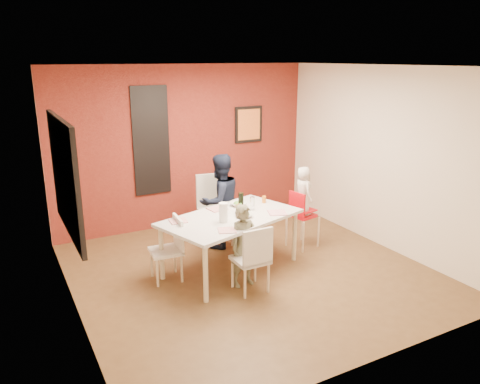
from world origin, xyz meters
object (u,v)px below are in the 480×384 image
child_far (220,201)px  paper_towel_roll (223,212)px  chair_left (171,245)px  toddler (303,191)px  dining_table (231,221)px  chair_near (253,256)px  high_chair (301,214)px  chair_far (214,205)px  child_near (244,246)px  wine_bottle (241,203)px

child_far → paper_towel_roll: (-0.41, -0.95, 0.17)m
chair_left → toddler: size_ratio=1.14×
dining_table → chair_near: chair_near is taller
high_chair → paper_towel_roll: 1.56m
chair_left → toddler: bearing=97.3°
chair_left → high_chair: (2.10, 0.08, 0.07)m
chair_far → high_chair: (1.05, -0.86, -0.06)m
dining_table → child_far: size_ratio=1.43×
dining_table → chair_left: 0.85m
paper_towel_roll → toddler: bearing=13.4°
chair_far → child_far: child_far is taller
toddler → chair_near: bearing=128.1°
chair_near → paper_towel_roll: size_ratio=3.41×
chair_far → paper_towel_roll: 1.32m
chair_near → toddler: toddler is taller
chair_near → high_chair: high_chair is taller
chair_near → child_near: size_ratio=0.81×
high_chair → toddler: size_ratio=1.21×
chair_left → child_far: 1.27m
toddler → high_chair: bearing=116.7°
paper_towel_roll → high_chair: bearing=13.3°
dining_table → chair_far: bearing=76.9°
high_chair → child_far: size_ratio=0.61×
wine_bottle → chair_near: bearing=-108.1°
chair_far → child_far: bearing=-84.1°
high_chair → dining_table: bearing=86.8°
dining_table → wine_bottle: bearing=22.7°
child_far → child_near: bearing=65.0°
high_chair → toddler: (0.02, 0.01, 0.36)m
dining_table → paper_towel_roll: bearing=-140.8°
child_far → toddler: size_ratio=1.97×
high_chair → wine_bottle: (-1.10, -0.12, 0.37)m
dining_table → chair_near: bearing=-95.1°
chair_near → chair_far: bearing=-99.8°
dining_table → chair_near: size_ratio=2.38×
chair_near → high_chair: (1.36, 0.92, 0.05)m
wine_bottle → paper_towel_roll: 0.45m
toddler → wine_bottle: 1.12m
chair_far → wine_bottle: 1.02m
chair_near → toddler: 1.71m
chair_near → high_chair: 1.64m
child_near → chair_near: bearing=-94.9°
chair_near → toddler: bearing=-146.0°
chair_left → high_chair: high_chair is taller
wine_bottle → child_near: bearing=-114.8°
chair_left → wine_bottle: wine_bottle is taller
child_far → toddler: 1.25m
child_far → toddler: child_far is taller
chair_near → chair_far: size_ratio=0.82×
dining_table → chair_left: chair_left is taller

